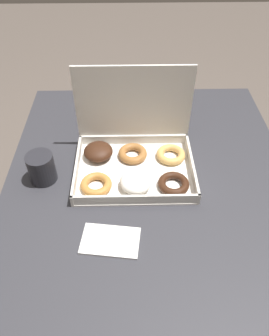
{
  "coord_description": "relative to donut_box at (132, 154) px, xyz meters",
  "views": [
    {
      "loc": [
        -0.06,
        -0.76,
        1.52
      ],
      "look_at": [
        -0.05,
        0.0,
        0.76
      ],
      "focal_mm": 35.0,
      "sensor_mm": 36.0,
      "label": 1
    }
  ],
  "objects": [
    {
      "name": "paper_napkin",
      "position": [
        -0.06,
        -0.3,
        -0.05
      ],
      "size": [
        0.17,
        0.12,
        0.01
      ],
      "color": "white",
      "rests_on": "dining_table"
    },
    {
      "name": "coffee_mug",
      "position": [
        -0.29,
        -0.06,
        -0.0
      ],
      "size": [
        0.08,
        0.08,
        0.1
      ],
      "color": "#232328",
      "rests_on": "dining_table"
    },
    {
      "name": "donut_box",
      "position": [
        0.0,
        0.0,
        0.0
      ],
      "size": [
        0.38,
        0.3,
        0.3
      ],
      "color": "silver",
      "rests_on": "dining_table"
    },
    {
      "name": "ground_plane",
      "position": [
        0.06,
        -0.03,
        -0.8
      ],
      "size": [
        8.0,
        8.0,
        0.0
      ],
      "primitive_type": "plane",
      "color": "#564C44"
    },
    {
      "name": "dining_table",
      "position": [
        0.06,
        -0.03,
        -0.16
      ],
      "size": [
        0.93,
        1.03,
        0.75
      ],
      "color": "#2D2D33",
      "rests_on": "ground_plane"
    }
  ]
}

